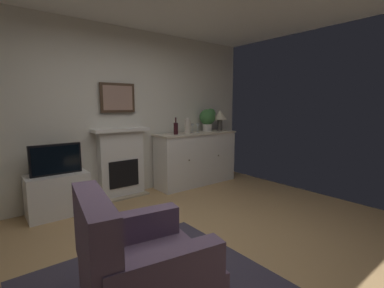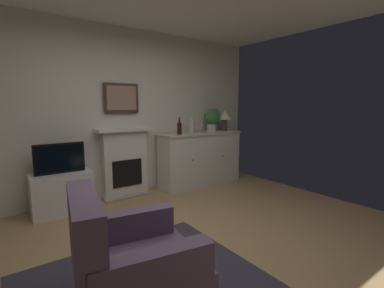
# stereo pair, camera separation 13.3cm
# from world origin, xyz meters

# --- Properties ---
(ground_plane) EXTENTS (5.39, 4.43, 0.10)m
(ground_plane) POSITION_xyz_m (0.00, 0.00, -0.05)
(ground_plane) COLOR tan
(ground_plane) RESTS_ON ground
(wall_rear) EXTENTS (5.39, 0.06, 2.65)m
(wall_rear) POSITION_xyz_m (0.00, 2.19, 1.32)
(wall_rear) COLOR silver
(wall_rear) RESTS_ON ground_plane
(fireplace_unit) EXTENTS (0.87, 0.30, 1.10)m
(fireplace_unit) POSITION_xyz_m (0.09, 2.06, 0.55)
(fireplace_unit) COLOR white
(fireplace_unit) RESTS_ON ground_plane
(framed_picture) EXTENTS (0.55, 0.04, 0.45)m
(framed_picture) POSITION_xyz_m (0.09, 2.10, 1.56)
(framed_picture) COLOR #473323
(sideboard_cabinet) EXTENTS (1.59, 0.49, 0.96)m
(sideboard_cabinet) POSITION_xyz_m (1.47, 1.88, 0.48)
(sideboard_cabinet) COLOR white
(sideboard_cabinet) RESTS_ON ground_plane
(table_lamp) EXTENTS (0.26, 0.26, 0.40)m
(table_lamp) POSITION_xyz_m (2.06, 1.88, 1.24)
(table_lamp) COLOR #4C4742
(table_lamp) RESTS_ON sideboard_cabinet
(wine_bottle) EXTENTS (0.08, 0.08, 0.29)m
(wine_bottle) POSITION_xyz_m (1.00, 1.86, 1.06)
(wine_bottle) COLOR #331419
(wine_bottle) RESTS_ON sideboard_cabinet
(wine_glass_left) EXTENTS (0.07, 0.07, 0.16)m
(wine_glass_left) POSITION_xyz_m (1.39, 1.90, 1.08)
(wine_glass_left) COLOR silver
(wine_glass_left) RESTS_ON sideboard_cabinet
(wine_glass_center) EXTENTS (0.07, 0.07, 0.16)m
(wine_glass_center) POSITION_xyz_m (1.50, 1.88, 1.08)
(wine_glass_center) COLOR silver
(wine_glass_center) RESTS_ON sideboard_cabinet
(vase_decorative) EXTENTS (0.11, 0.11, 0.28)m
(vase_decorative) POSITION_xyz_m (1.23, 1.83, 1.10)
(vase_decorative) COLOR beige
(vase_decorative) RESTS_ON sideboard_cabinet
(tv_cabinet) EXTENTS (0.75, 0.42, 0.56)m
(tv_cabinet) POSITION_xyz_m (-0.89, 1.90, 0.28)
(tv_cabinet) COLOR white
(tv_cabinet) RESTS_ON ground_plane
(tv_set) EXTENTS (0.62, 0.07, 0.40)m
(tv_set) POSITION_xyz_m (-0.89, 1.87, 0.76)
(tv_set) COLOR black
(tv_set) RESTS_ON tv_cabinet
(potted_plant_small) EXTENTS (0.30, 0.30, 0.43)m
(potted_plant_small) POSITION_xyz_m (1.79, 1.93, 1.21)
(potted_plant_small) COLOR beige
(potted_plant_small) RESTS_ON sideboard_cabinet
(armchair) EXTENTS (0.92, 0.89, 0.92)m
(armchair) POSITION_xyz_m (-0.89, -0.40, 0.38)
(armchair) COLOR #604C66
(armchair) RESTS_ON ground_plane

